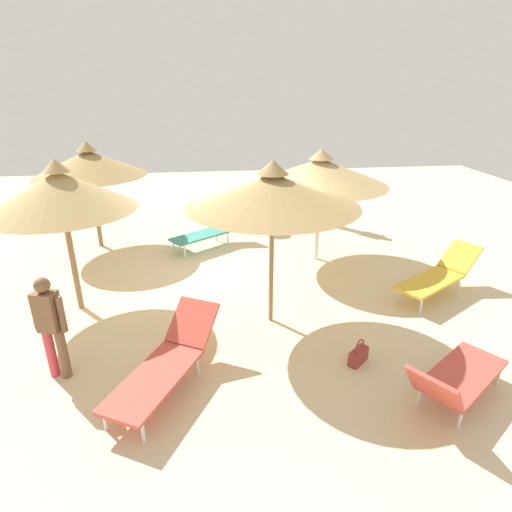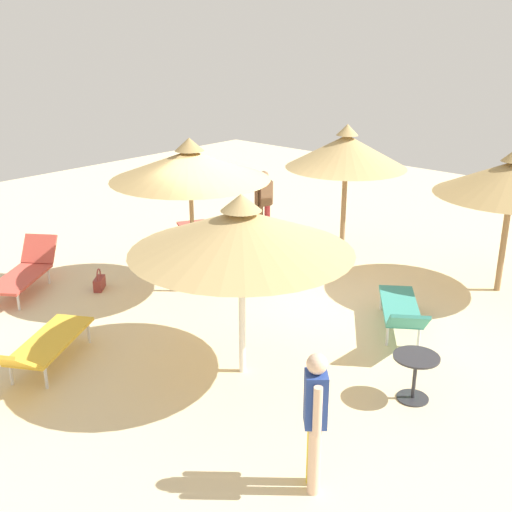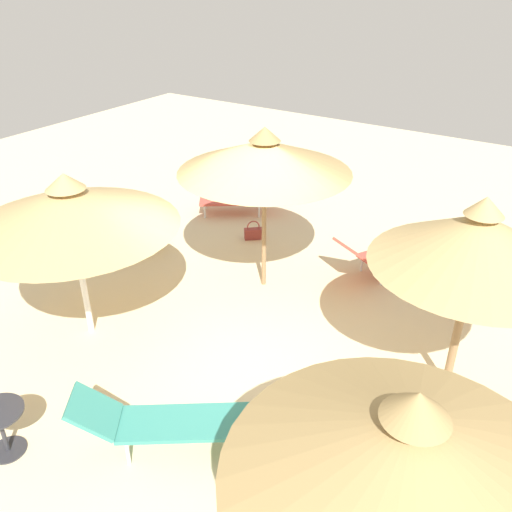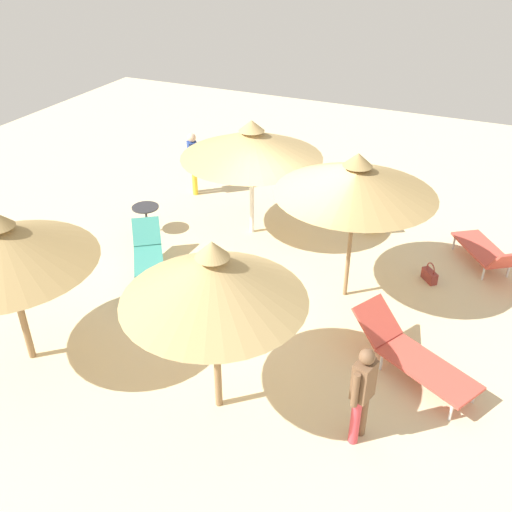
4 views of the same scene
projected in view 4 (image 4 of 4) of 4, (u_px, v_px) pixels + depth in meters
name	position (u px, v px, depth m)	size (l,w,h in m)	color
ground	(277.00, 291.00, 10.74)	(24.00, 24.00, 0.10)	beige
parasol_umbrella_back	(3.00, 244.00, 8.02)	(2.63, 2.63, 2.59)	olive
parasol_umbrella_edge	(213.00, 279.00, 7.09)	(2.44, 2.44, 2.72)	olive
parasol_umbrella_near_right	(356.00, 179.00, 9.36)	(2.75, 2.75, 2.78)	olive
parasol_umbrella_front	(252.00, 144.00, 11.56)	(2.95, 2.95, 2.54)	white
lounge_chair_far_right	(412.00, 353.00, 8.55)	(1.56, 2.14, 0.83)	#CC4C3F
lounge_chair_center	(365.00, 197.00, 13.18)	(2.11, 1.60, 0.83)	gold
lounge_chair_near_left	(489.00, 252.00, 11.13)	(1.80, 1.52, 0.83)	#CC4C3F
lounge_chair_far_left	(148.00, 257.00, 10.89)	(1.98, 1.63, 0.79)	teal
person_standing_back	(193.00, 161.00, 13.89)	(0.34, 0.33, 1.56)	yellow
person_standing_edge	(362.00, 390.00, 7.26)	(0.46, 0.29, 1.54)	brown
handbag	(430.00, 275.00, 10.89)	(0.37, 0.35, 0.40)	maroon
side_table_round	(146.00, 215.00, 12.40)	(0.59, 0.59, 0.62)	#2D2D33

